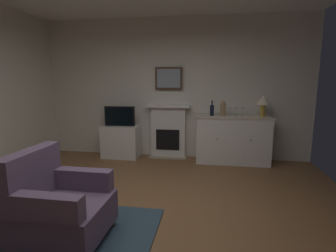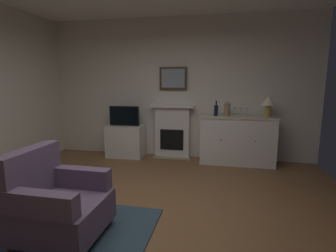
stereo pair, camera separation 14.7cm
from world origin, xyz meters
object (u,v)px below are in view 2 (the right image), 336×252
vase_decorative (227,109)px  tv_set (124,116)px  wine_glass_right (247,110)px  armchair (56,203)px  fireplace_unit (173,131)px  framed_picture (173,78)px  sideboard_cabinet (237,140)px  wine_bottle (216,110)px  table_lamp (269,102)px  wine_glass_left (235,110)px  wine_glass_center (241,110)px  tv_cabinet (125,141)px

vase_decorative → tv_set: vase_decorative is taller
wine_glass_right → armchair: 3.53m
fireplace_unit → framed_picture: framed_picture is taller
fireplace_unit → framed_picture: 1.08m
sideboard_cabinet → wine_bottle: bearing=-175.1°
fireplace_unit → armchair: (-0.61, -3.03, -0.17)m
table_lamp → wine_glass_left: bearing=178.2°
sideboard_cabinet → wine_glass_center: (0.04, -0.06, 0.58)m
armchair → vase_decorative: bearing=58.9°
wine_glass_left → wine_glass_right: same height
armchair → framed_picture: bearing=78.8°
vase_decorative → tv_cabinet: (-2.06, 0.06, -0.73)m
wine_glass_center → fireplace_unit: bearing=170.1°
table_lamp → wine_glass_right: size_ratio=2.42×
tv_cabinet → wine_bottle: bearing=-1.6°
framed_picture → vase_decorative: (1.08, -0.27, -0.57)m
tv_set → wine_glass_center: bearing=-1.2°
sideboard_cabinet → table_lamp: table_lamp is taller
framed_picture → wine_glass_center: (1.33, -0.28, -0.58)m
table_lamp → wine_glass_right: 0.41m
vase_decorative → tv_set: (-2.06, 0.04, -0.19)m
framed_picture → table_lamp: (1.81, -0.22, -0.43)m
sideboard_cabinet → wine_glass_left: (-0.07, 0.02, 0.58)m
fireplace_unit → wine_glass_center: 1.44m
fireplace_unit → sideboard_cabinet: 1.30m
framed_picture → tv_set: size_ratio=0.89×
fireplace_unit → wine_glass_right: 1.54m
fireplace_unit → tv_cabinet: fireplace_unit is taller
wine_glass_left → fireplace_unit: bearing=172.6°
wine_glass_left → armchair: size_ratio=0.18×
wine_bottle → tv_cabinet: bearing=178.4°
wine_glass_right → tv_set: size_ratio=0.27×
wine_bottle → wine_glass_center: size_ratio=1.76×
vase_decorative → armchair: bearing=-121.1°
tv_set → framed_picture: bearing=13.3°
wine_glass_left → wine_glass_right: size_ratio=1.00×
wine_glass_right → wine_bottle: bearing=178.3°
fireplace_unit → wine_glass_left: 1.33m
fireplace_unit → sideboard_cabinet: fireplace_unit is taller
tv_set → armchair: size_ratio=0.67×
framed_picture → wine_glass_left: size_ratio=3.33×
tv_cabinet → wine_glass_center: bearing=-1.8°
fireplace_unit → sideboard_cabinet: size_ratio=0.78×
fireplace_unit → wine_glass_right: size_ratio=6.67×
wine_glass_right → tv_set: wine_glass_right is taller
table_lamp → vase_decorative: 0.74m
framed_picture → fireplace_unit: bearing=-90.0°
wine_glass_left → armchair: 3.47m
armchair → fireplace_unit: bearing=78.6°
wine_glass_center → wine_glass_left: bearing=146.1°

